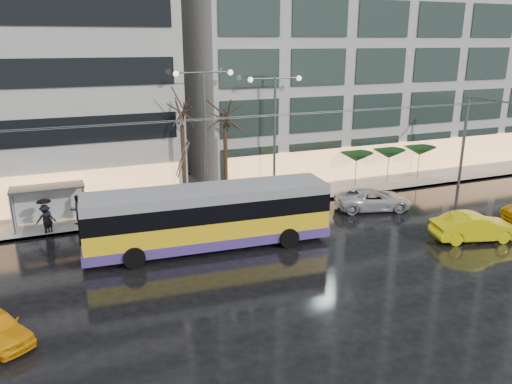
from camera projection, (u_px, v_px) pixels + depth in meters
ground at (233, 278)px, 24.07m from camera, size 140.00×140.00×0.00m
sidewalk at (195, 193)px, 37.17m from camera, size 80.00×10.00×0.15m
kerb at (215, 214)px, 32.79m from camera, size 80.00×0.10×0.15m
building_right at (361, 21)px, 44.08m from camera, size 32.00×14.00×25.00m
trolleybus at (209, 219)px, 27.16m from camera, size 13.45×5.58×6.17m
catenary at (204, 156)px, 30.23m from camera, size 42.24×5.12×7.00m
bus_shelter at (41, 197)px, 29.94m from camera, size 4.20×1.60×2.51m
street_lamp_near at (205, 120)px, 32.62m from camera, size 3.96×0.36×9.03m
street_lamp_far at (275, 120)px, 34.50m from camera, size 3.96×0.36×8.53m
tree_a at (181, 104)px, 31.94m from camera, size 3.20×3.20×8.40m
tree_b at (225, 112)px, 33.40m from camera, size 3.20×3.20×7.70m
parasol_a at (357, 157)px, 38.15m from camera, size 2.50×2.50×2.65m
parasol_b at (389, 154)px, 39.23m from camera, size 2.50×2.50×2.65m
parasol_c at (420, 151)px, 40.32m from camera, size 2.50×2.50×2.65m
taxi_b at (474, 227)px, 28.44m from camera, size 5.05×2.88×1.58m
sedan_silver at (373, 199)px, 33.68m from camera, size 5.54×3.61×1.42m
pedestrian_a at (46, 209)px, 28.99m from camera, size 1.18×1.20×2.19m
pedestrian_b at (77, 209)px, 30.54m from camera, size 1.05×0.92×1.83m
pedestrian_c at (45, 215)px, 29.05m from camera, size 1.14×0.86×2.11m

